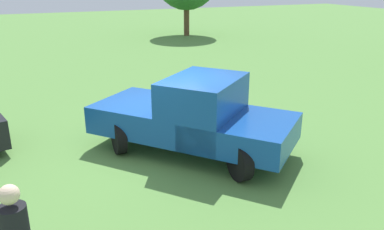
# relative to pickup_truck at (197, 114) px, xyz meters

# --- Properties ---
(ground_plane) EXTENTS (80.00, 80.00, 0.00)m
(ground_plane) POSITION_rel_pickup_truck_xyz_m (0.36, 0.63, -0.93)
(ground_plane) COLOR #54843D
(pickup_truck) EXTENTS (4.80, 4.50, 1.81)m
(pickup_truck) POSITION_rel_pickup_truck_xyz_m (0.00, 0.00, 0.00)
(pickup_truck) COLOR black
(pickup_truck) RESTS_ON ground_plane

